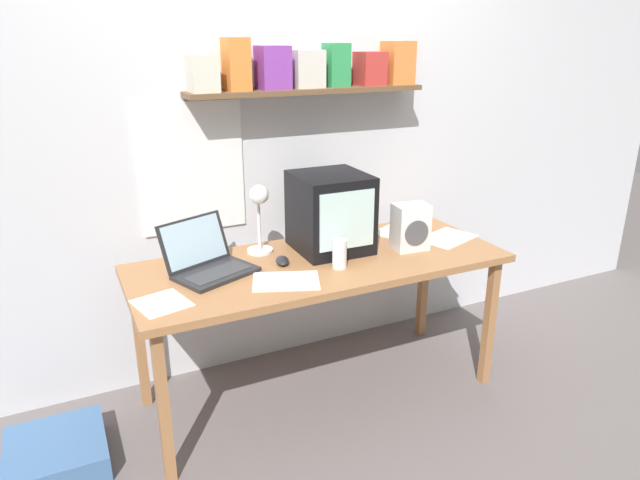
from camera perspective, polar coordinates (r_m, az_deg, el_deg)
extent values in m
plane|color=slate|center=(3.03, 0.00, -14.88)|extent=(12.00, 12.00, 0.00)
cube|color=silver|center=(2.98, -4.21, 11.52)|extent=(5.60, 0.06, 2.60)
cube|color=white|center=(2.85, -12.66, 7.03)|extent=(0.51, 0.01, 0.63)
cube|color=brown|center=(2.90, -1.15, 14.71)|extent=(1.22, 0.18, 0.02)
cube|color=beige|center=(2.73, -11.70, 16.03)|extent=(0.12, 0.16, 0.17)
cube|color=orange|center=(2.78, -8.39, 17.00)|extent=(0.10, 0.14, 0.24)
cube|color=purple|center=(2.84, -4.74, 16.81)|extent=(0.14, 0.15, 0.20)
cube|color=beige|center=(2.91, -1.33, 16.74)|extent=(0.15, 0.13, 0.18)
cube|color=#2D8F4C|center=(2.99, 1.63, 17.10)|extent=(0.11, 0.12, 0.21)
cube|color=#BB332E|center=(3.07, 5.01, 16.71)|extent=(0.13, 0.14, 0.17)
cube|color=orange|center=(3.16, 7.76, 17.16)|extent=(0.14, 0.15, 0.22)
cube|color=#A46D42|center=(2.69, 0.00, -2.35)|extent=(1.77, 0.70, 0.03)
cube|color=#A46D42|center=(2.41, -15.38, -15.88)|extent=(0.04, 0.05, 0.69)
cube|color=#A46D42|center=(3.06, 16.56, -7.91)|extent=(0.04, 0.05, 0.69)
cube|color=#A46D42|center=(2.90, -17.58, -9.63)|extent=(0.04, 0.05, 0.69)
cube|color=#A46D42|center=(3.46, 10.29, -4.08)|extent=(0.04, 0.05, 0.69)
cube|color=black|center=(2.77, 1.02, 2.81)|extent=(0.34, 0.36, 0.38)
cube|color=silver|center=(2.62, 2.73, 1.96)|extent=(0.28, 0.01, 0.27)
cube|color=#232326|center=(2.56, -10.34, -3.30)|extent=(0.40, 0.33, 0.02)
cube|color=#38383A|center=(2.54, -10.12, -3.19)|extent=(0.31, 0.22, 0.00)
cube|color=#232326|center=(2.63, -12.47, -0.16)|extent=(0.34, 0.20, 0.21)
cube|color=#ACC9DA|center=(2.63, -12.47, -0.16)|extent=(0.31, 0.19, 0.19)
cylinder|color=white|center=(2.80, -6.02, -1.05)|extent=(0.13, 0.13, 0.01)
cylinder|color=white|center=(2.75, -6.13, 1.92)|extent=(0.02, 0.02, 0.29)
sphere|color=white|center=(2.66, -6.13, 4.55)|extent=(0.09, 0.09, 0.09)
cylinder|color=white|center=(2.58, 1.96, -1.38)|extent=(0.07, 0.07, 0.14)
cylinder|color=orange|center=(2.59, 1.95, -1.77)|extent=(0.06, 0.06, 0.10)
cube|color=white|center=(2.83, 9.03, 1.30)|extent=(0.18, 0.14, 0.23)
cylinder|color=#4C4C51|center=(2.78, 9.64, 0.69)|extent=(0.13, 0.02, 0.13)
ellipsoid|color=#232326|center=(2.64, -3.80, -2.07)|extent=(0.09, 0.12, 0.03)
cube|color=silver|center=(3.05, 12.60, 0.21)|extent=(0.35, 0.29, 0.00)
cube|color=white|center=(2.35, -15.55, -6.11)|extent=(0.23, 0.24, 0.00)
cube|color=silver|center=(3.09, 7.68, 0.82)|extent=(0.30, 0.28, 0.00)
cube|color=white|center=(2.46, -3.43, -4.12)|extent=(0.34, 0.29, 0.00)
cube|color=#446A9C|center=(2.81, -24.85, -18.75)|extent=(0.40, 0.40, 0.12)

